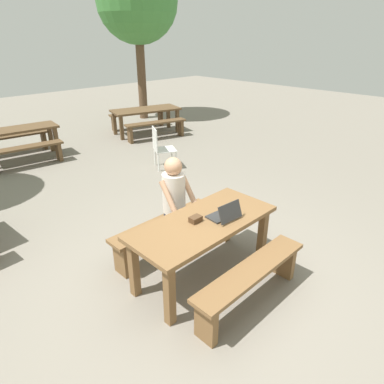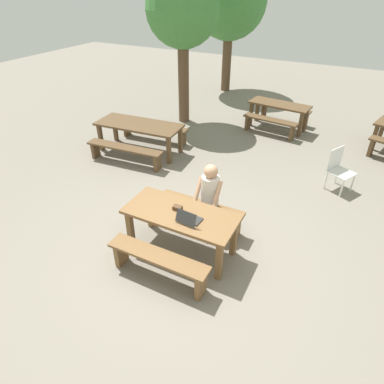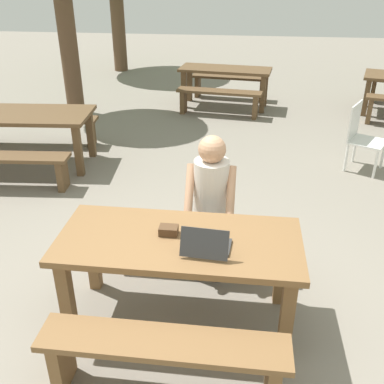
% 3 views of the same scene
% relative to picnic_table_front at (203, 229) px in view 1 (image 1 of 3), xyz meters
% --- Properties ---
extents(ground_plane, '(30.00, 30.00, 0.00)m').
position_rel_picnic_table_front_xyz_m(ground_plane, '(0.00, 0.00, -0.64)').
color(ground_plane, gray).
extents(picnic_table_front, '(1.76, 0.79, 0.75)m').
position_rel_picnic_table_front_xyz_m(picnic_table_front, '(0.00, 0.00, 0.00)').
color(picnic_table_front, brown).
rests_on(picnic_table_front, ground).
extents(bench_near, '(1.57, 0.30, 0.47)m').
position_rel_picnic_table_front_xyz_m(bench_near, '(0.00, -0.69, -0.29)').
color(bench_near, brown).
rests_on(bench_near, ground).
extents(bench_far, '(1.57, 0.30, 0.47)m').
position_rel_picnic_table_front_xyz_m(bench_far, '(0.00, 0.69, -0.29)').
color(bench_far, brown).
rests_on(bench_far, ground).
extents(laptop, '(0.34, 0.30, 0.21)m').
position_rel_picnic_table_front_xyz_m(laptop, '(0.21, -0.13, 0.17)').
color(laptop, '#2D2D2D').
rests_on(laptop, picnic_table_front).
extents(small_pouch, '(0.14, 0.10, 0.06)m').
position_rel_picnic_table_front_xyz_m(small_pouch, '(-0.08, 0.05, 0.15)').
color(small_pouch, '#4C331E').
rests_on(small_pouch, picnic_table_front).
extents(person_seated, '(0.41, 0.41, 1.28)m').
position_rel_picnic_table_front_xyz_m(person_seated, '(0.17, 0.66, 0.13)').
color(person_seated, '#333847').
rests_on(person_seated, ground).
extents(plastic_chair, '(0.59, 0.59, 0.88)m').
position_rel_picnic_table_front_xyz_m(plastic_chair, '(1.98, 3.13, -0.17)').
color(plastic_chair, white).
rests_on(plastic_chair, ground).
extents(picnic_table_mid, '(1.76, 0.86, 0.73)m').
position_rel_picnic_table_front_xyz_m(picnic_table_mid, '(0.02, 5.80, -0.03)').
color(picnic_table_mid, brown).
rests_on(picnic_table_mid, ground).
extents(bench_mid_south, '(1.55, 0.48, 0.46)m').
position_rel_picnic_table_front_xyz_m(bench_mid_south, '(-0.05, 5.23, -0.30)').
color(bench_mid_south, brown).
rests_on(bench_mid_south, ground).
extents(bench_mid_north, '(1.55, 0.48, 0.46)m').
position_rel_picnic_table_front_xyz_m(bench_mid_north, '(0.09, 6.37, -0.30)').
color(bench_mid_north, brown).
rests_on(bench_mid_north, ground).
extents(picnic_table_rear, '(2.05, 1.28, 0.71)m').
position_rel_picnic_table_front_xyz_m(picnic_table_rear, '(3.48, 5.60, -0.03)').
color(picnic_table_rear, brown).
rests_on(picnic_table_rear, ground).
extents(bench_rear_south, '(1.73, 0.74, 0.48)m').
position_rel_picnic_table_front_xyz_m(bench_rear_south, '(3.30, 4.94, -0.28)').
color(bench_rear_south, brown).
rests_on(bench_rear_south, ground).
extents(bench_rear_north, '(1.73, 0.74, 0.48)m').
position_rel_picnic_table_front_xyz_m(bench_rear_north, '(3.67, 6.27, -0.28)').
color(bench_rear_north, brown).
rests_on(bench_rear_north, ground).
extents(tree_rear, '(2.47, 2.47, 4.78)m').
position_rel_picnic_table_front_xyz_m(tree_rear, '(4.64, 7.26, 2.88)').
color(tree_rear, brown).
rests_on(tree_rear, ground).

